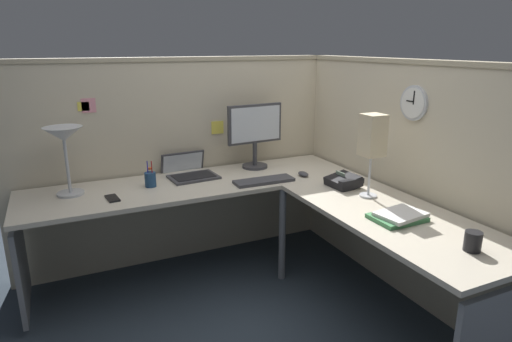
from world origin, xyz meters
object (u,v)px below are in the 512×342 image
(pen_cup, at_px, (150,179))
(desk_lamp_dome, at_px, (64,140))
(keyboard, at_px, (264,181))
(cell_phone, at_px, (112,198))
(computer_mouse, at_px, (303,174))
(office_phone, at_px, (344,182))
(wall_clock, at_px, (414,103))
(monitor, at_px, (255,131))
(laptop, at_px, (189,172))
(coffee_mug, at_px, (473,241))
(book_stack, at_px, (399,216))
(desk_lamp_paper, at_px, (372,138))

(pen_cup, bearing_deg, desk_lamp_dome, 173.90)
(keyboard, relative_size, cell_phone, 2.99)
(computer_mouse, distance_m, office_phone, 0.36)
(keyboard, distance_m, wall_clock, 1.12)
(monitor, bearing_deg, laptop, 177.45)
(coffee_mug, bearing_deg, pen_cup, 125.84)
(keyboard, relative_size, wall_clock, 1.95)
(monitor, height_order, computer_mouse, monitor)
(laptop, relative_size, book_stack, 1.36)
(monitor, xyz_separation_m, office_phone, (0.34, -0.70, -0.26))
(coffee_mug, bearing_deg, wall_clock, 66.98)
(laptop, relative_size, pen_cup, 2.25)
(cell_phone, bearing_deg, office_phone, -21.61)
(pen_cup, height_order, office_phone, pen_cup)
(monitor, distance_m, book_stack, 1.37)
(computer_mouse, relative_size, desk_lamp_paper, 0.20)
(office_phone, bearing_deg, cell_phone, 164.17)
(monitor, xyz_separation_m, cell_phone, (-1.13, -0.29, -0.29))
(desk_lamp_dome, distance_m, wall_clock, 2.21)
(keyboard, bearing_deg, computer_mouse, 2.95)
(laptop, distance_m, wall_clock, 1.64)
(monitor, xyz_separation_m, keyboard, (-0.11, -0.38, -0.28))
(monitor, height_order, desk_lamp_dome, monitor)
(desk_lamp_dome, distance_m, coffee_mug, 2.39)
(computer_mouse, xyz_separation_m, book_stack, (0.05, -0.95, 0.00))
(desk_lamp_paper, height_order, coffee_mug, desk_lamp_paper)
(coffee_mug, distance_m, wall_clock, 1.01)
(desk_lamp_dome, xyz_separation_m, cell_phone, (0.23, -0.20, -0.36))
(coffee_mug, bearing_deg, monitor, 100.21)
(laptop, xyz_separation_m, desk_lamp_dome, (-0.82, -0.10, 0.34))
(book_stack, xyz_separation_m, coffee_mug, (0.05, -0.44, 0.03))
(wall_clock, bearing_deg, pen_cup, 151.13)
(desk_lamp_paper, bearing_deg, office_phone, 96.23)
(pen_cup, xyz_separation_m, wall_clock, (1.50, -0.83, 0.53))
(laptop, height_order, wall_clock, wall_clock)
(cell_phone, height_order, book_stack, book_stack)
(book_stack, distance_m, wall_clock, 0.77)
(pen_cup, distance_m, book_stack, 1.63)
(coffee_mug, height_order, wall_clock, wall_clock)
(pen_cup, xyz_separation_m, book_stack, (1.12, -1.18, -0.03))
(laptop, bearing_deg, cell_phone, -152.38)
(desk_lamp_dome, height_order, office_phone, desk_lamp_dome)
(laptop, distance_m, office_phone, 1.14)
(monitor, distance_m, office_phone, 0.82)
(desk_lamp_dome, xyz_separation_m, office_phone, (1.70, -0.62, -0.33))
(wall_clock, bearing_deg, computer_mouse, 125.73)
(wall_clock, bearing_deg, office_phone, 139.61)
(wall_clock, bearing_deg, laptop, 140.24)
(pen_cup, relative_size, wall_clock, 0.82)
(computer_mouse, relative_size, office_phone, 0.48)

